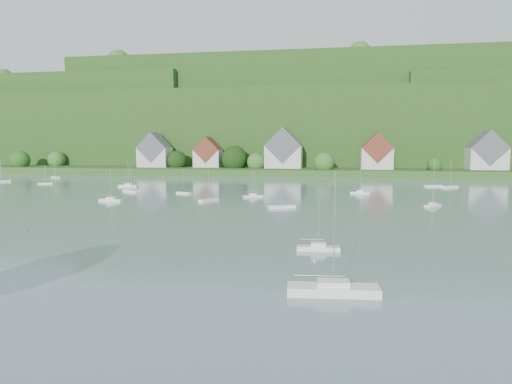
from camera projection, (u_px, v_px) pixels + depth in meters
far_shore_strip at (276, 170)px, 216.95m from camera, size 600.00×60.00×3.00m
forested_ridge at (290, 129)px, 281.88m from camera, size 620.00×181.22×69.89m
village_building_0 at (155, 153)px, 212.51m from camera, size 14.00×10.40×16.00m
village_building_1 at (208, 155)px, 210.39m from camera, size 12.00×9.36×14.00m
village_building_2 at (284, 152)px, 203.43m from camera, size 16.00×11.44×18.00m
village_building_3 at (377, 154)px, 194.91m from camera, size 13.00×10.40×15.50m
village_building_4 at (487, 154)px, 191.33m from camera, size 15.00×10.40×16.50m
near_sailboat_3 at (318, 247)px, 58.77m from camera, size 5.58×1.81×7.45m
near_sailboat_4 at (333, 289)px, 41.54m from camera, size 8.48×3.01×11.22m
mooring_buoy_2 at (368, 241)px, 64.85m from camera, size 0.39×0.39×0.39m
mooring_buoy_3 at (26, 231)px, 72.41m from camera, size 0.38×0.38×0.38m
mooring_buoy_4 at (314, 262)px, 53.12m from camera, size 0.38×0.38×0.38m
far_sailboat_cluster at (274, 189)px, 133.86m from camera, size 207.24×76.24×8.71m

